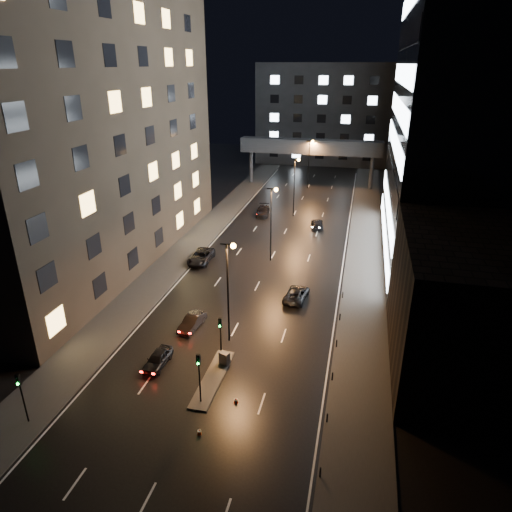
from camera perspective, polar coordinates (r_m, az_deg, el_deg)
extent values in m
plane|color=black|center=(73.14, 3.70, 3.11)|extent=(160.00, 160.00, 0.00)
cube|color=#383533|center=(71.59, -6.90, 2.61)|extent=(5.00, 110.00, 0.15)
cube|color=#383533|center=(67.61, 13.47, 0.87)|extent=(5.00, 110.00, 0.15)
cube|color=#2D2319|center=(62.03, -20.59, 17.18)|extent=(15.00, 48.00, 40.00)
cube|color=black|center=(42.36, 23.93, -5.49)|extent=(10.00, 18.00, 12.00)
cube|color=black|center=(65.46, 26.99, 18.66)|extent=(20.00, 36.00, 45.00)
cube|color=#333335|center=(127.00, 8.52, 17.18)|extent=(34.00, 14.00, 25.00)
cube|color=#333335|center=(99.88, 6.84, 13.43)|extent=(30.00, 3.00, 3.00)
cylinder|color=#333335|center=(103.06, -0.61, 11.05)|extent=(0.80, 0.80, 7.00)
cylinder|color=#333335|center=(100.22, 14.21, 10.01)|extent=(0.80, 0.80, 7.00)
cube|color=#383533|center=(40.27, -5.42, -14.99)|extent=(1.60, 8.00, 0.15)
cylinder|color=black|center=(41.12, -4.41, -10.91)|extent=(0.12, 0.12, 3.50)
cube|color=black|center=(39.94, -4.50, -8.29)|extent=(0.28, 0.22, 0.90)
sphere|color=#0CFF33|center=(39.97, -4.55, -8.73)|extent=(0.18, 0.18, 0.18)
cylinder|color=black|center=(36.94, -7.03, -15.50)|extent=(0.12, 0.12, 3.50)
cube|color=black|center=(35.61, -7.21, -12.73)|extent=(0.28, 0.22, 0.90)
sphere|color=#0CFF33|center=(35.67, -7.26, -13.22)|extent=(0.18, 0.18, 0.18)
cylinder|color=black|center=(39.00, -26.97, -16.16)|extent=(0.12, 0.12, 3.50)
cube|color=black|center=(37.74, -27.58, -13.53)|extent=(0.28, 0.22, 0.90)
sphere|color=#0CFF33|center=(37.82, -27.64, -13.99)|extent=(0.18, 0.18, 0.18)
cylinder|color=black|center=(32.75, 8.03, -25.28)|extent=(0.12, 0.12, 0.90)
cylinder|color=black|center=(36.29, 8.88, -19.46)|extent=(0.12, 0.12, 0.90)
cylinder|color=black|center=(40.14, 9.52, -14.71)|extent=(0.12, 0.12, 0.90)
cylinder|color=black|center=(44.22, 10.03, -10.81)|extent=(0.12, 0.12, 0.90)
cylinder|color=black|center=(48.47, 10.44, -7.58)|extent=(0.12, 0.12, 0.90)
cylinder|color=black|center=(52.86, 10.78, -4.88)|extent=(0.12, 0.12, 0.90)
cylinder|color=black|center=(42.48, -3.51, -4.83)|extent=(0.18, 0.18, 10.00)
cylinder|color=black|center=(40.39, -3.68, 1.46)|extent=(1.20, 0.12, 0.12)
sphere|color=#FF9E38|center=(40.27, -2.86, 1.26)|extent=(0.50, 0.50, 0.50)
cylinder|color=black|center=(60.34, 1.88, 3.82)|extent=(0.18, 0.18, 10.00)
cylinder|color=black|center=(58.89, 1.94, 8.42)|extent=(1.20, 0.12, 0.12)
sphere|color=#FF9E38|center=(58.81, 2.52, 8.29)|extent=(0.50, 0.50, 0.50)
cylinder|color=black|center=(79.23, 4.79, 8.43)|extent=(0.18, 0.18, 10.00)
cylinder|color=black|center=(78.14, 4.91, 11.98)|extent=(1.20, 0.12, 0.12)
sphere|color=#FF9E38|center=(78.07, 5.35, 11.88)|extent=(0.50, 0.50, 0.50)
cylinder|color=black|center=(98.56, 6.60, 11.24)|extent=(0.18, 0.18, 10.00)
cylinder|color=black|center=(97.68, 6.74, 14.11)|extent=(1.20, 0.12, 0.12)
sphere|color=#FF9E38|center=(97.63, 7.09, 14.03)|extent=(0.50, 0.50, 0.50)
imported|color=black|center=(42.21, -12.18, -12.48)|extent=(1.67, 3.90, 1.31)
imported|color=black|center=(46.95, -7.99, -8.18)|extent=(1.90, 4.21, 1.34)
imported|color=black|center=(61.77, -6.87, -0.07)|extent=(2.69, 5.65, 1.56)
imported|color=black|center=(80.72, 0.86, 5.66)|extent=(2.69, 5.47, 1.53)
imported|color=black|center=(52.02, 5.09, -4.74)|extent=(2.72, 5.02, 1.34)
imported|color=black|center=(75.20, 7.65, 4.05)|extent=(2.47, 4.79, 1.33)
cube|color=#474749|center=(41.40, -3.97, -12.62)|extent=(0.99, 0.81, 1.14)
cone|color=#FE380D|center=(37.77, -2.53, -17.59)|extent=(0.44, 0.44, 0.45)
cone|color=#E5440C|center=(35.50, -7.09, -20.94)|extent=(0.44, 0.44, 0.50)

